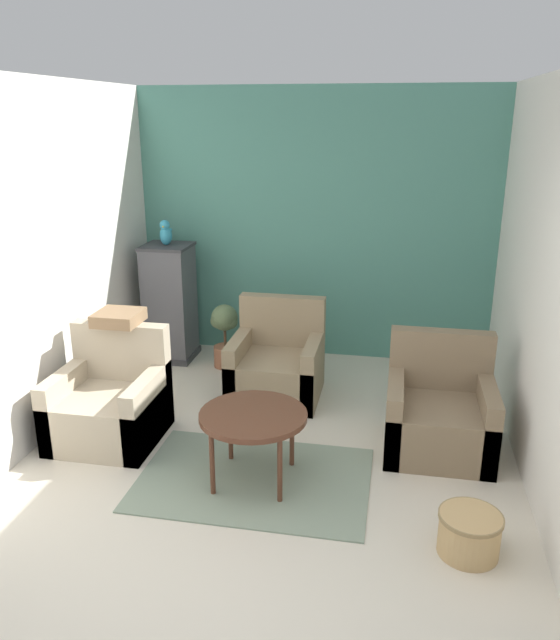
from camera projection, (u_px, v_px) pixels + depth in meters
ground_plane at (217, 589)px, 3.46m from camera, size 20.00×20.00×0.00m
wall_back_accent at (314, 227)px, 6.49m from camera, size 3.83×0.06×2.79m
wall_left at (54, 258)px, 5.09m from camera, size 0.06×3.69×2.79m
wall_right at (541, 280)px, 4.41m from camera, size 0.06×3.69×2.79m
area_rug at (254, 479)px, 4.50m from camera, size 1.65×1.14×0.01m
coffee_table at (253, 419)px, 4.35m from camera, size 0.76×0.76×0.53m
armchair_left at (110, 405)px, 5.02m from camera, size 0.81×0.78×0.89m
armchair_right at (439, 415)px, 4.84m from camera, size 0.81×0.78×0.89m
armchair_middle at (277, 367)px, 5.78m from camera, size 0.81×0.78×0.89m
birdcage at (170, 303)px, 6.58m from camera, size 0.49×0.49×1.24m
parrot at (166, 233)px, 6.35m from camera, size 0.12×0.22×0.26m
potted_plant at (225, 331)px, 6.41m from camera, size 0.30×0.27×0.67m
wicker_basket at (469, 532)px, 3.71m from camera, size 0.38×0.38×0.26m
throw_pillow at (119, 318)px, 5.07m from camera, size 0.35×0.35×0.10m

